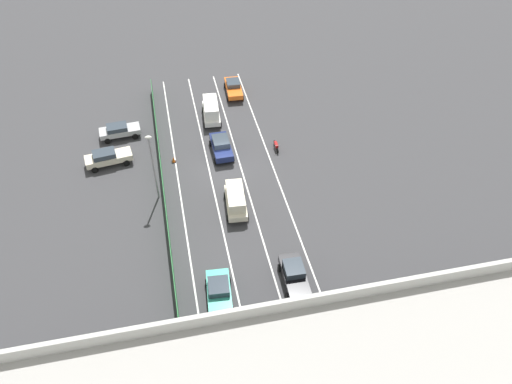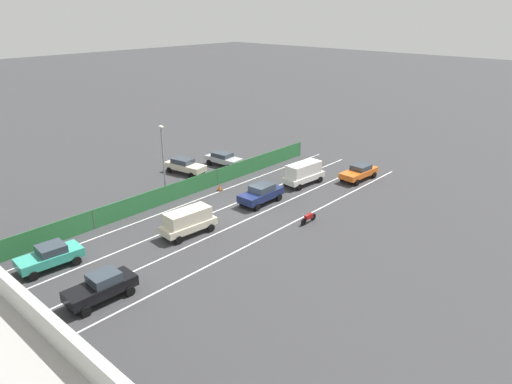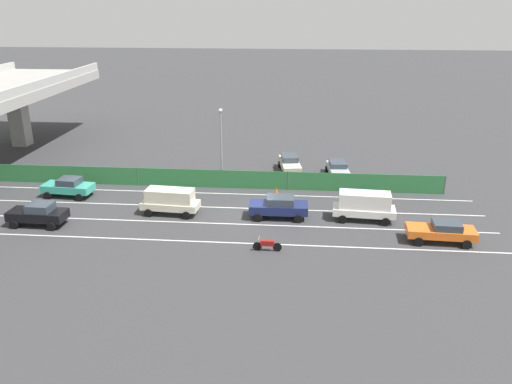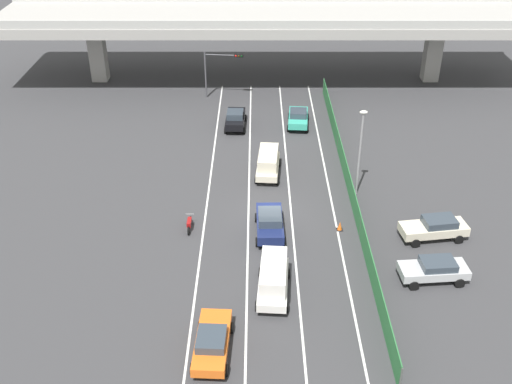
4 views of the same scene
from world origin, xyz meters
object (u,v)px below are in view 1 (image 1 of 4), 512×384
Objects in this scene: car_van_white at (211,110)px; car_taxi_teal at (219,292)px; car_sedan_navy at (221,146)px; car_sedan_black at (294,275)px; car_van_cream at (236,199)px; traffic_cone at (173,160)px; motorcycle at (276,146)px; car_taxi_orange at (233,87)px; street_lamp at (152,162)px; parked_wagon_silver at (119,130)px; parked_sedan_cream at (108,157)px; traffic_light at (354,333)px.

car_van_white is 1.10× the size of car_taxi_teal.
car_sedan_black is at bearing 99.37° from car_sedan_navy.
car_van_cream is 9.57m from traffic_cone.
car_taxi_teal reaches higher than motorcycle.
car_taxi_orange is 20.11m from street_lamp.
car_taxi_orange reaches higher than traffic_cone.
car_van_cream is 2.37× the size of motorcycle.
motorcycle is at bearing 160.43° from parked_wagon_silver.
car_taxi_orange is at bearing -99.57° from car_van_cream.
parked_sedan_cream is at bearing -52.81° from street_lamp.
motorcycle is at bearing -125.74° from car_van_cream.
traffic_light is at bearing 120.44° from street_lamp.
motorcycle is 17.28m from parked_sedan_cream.
car_taxi_orange is 15.05m from parked_wagon_silver.
car_taxi_orange is 1.08× the size of car_taxi_teal.
parked_wagon_silver is at bearing -60.08° from car_sedan_black.
car_sedan_navy is at bearing -90.16° from car_van_cream.
parked_wagon_silver is at bearing -46.77° from traffic_cone.
traffic_light is at bearing 100.63° from car_sedan_navy.
car_van_cream is at bearing -72.29° from car_sedan_black.
car_taxi_orange is 11.96m from car_sedan_navy.
traffic_cone is (7.98, -17.42, -0.62)m from car_sedan_black.
car_van_cream is at bearing 80.43° from car_taxi_orange.
car_van_white is at bearing -89.77° from car_van_cream.
parked_sedan_cream is at bearing -2.87° from car_sedan_navy.
car_van_cream is 9.91m from motorcycle.
parked_sedan_cream is (14.44, -18.44, -0.03)m from car_sedan_black.
car_taxi_teal is at bearing 63.44° from motorcycle.
motorcycle is at bearing 179.51° from traffic_cone.
traffic_light is at bearing 111.47° from traffic_cone.
car_sedan_navy reaches higher than motorcycle.
car_sedan_black is at bearing -76.39° from traffic_light.
car_van_cream is at bearing -107.61° from car_taxi_teal.
traffic_cone is at bearing 54.53° from car_van_white.
parked_wagon_silver is at bearing -104.47° from parked_sedan_cream.
car_taxi_orange is (-3.38, -20.03, -0.32)m from car_van_cream.
motorcycle is at bearing 129.66° from car_van_white.
traffic_light is 7.42× the size of traffic_cone.
car_van_cream is 1.04× the size of parked_wagon_silver.
parked_sedan_cream is 0.97× the size of traffic_light.
car_taxi_teal is at bearing 114.11° from parked_sedan_cream.
car_taxi_teal is 17.88m from traffic_cone.
motorcycle is 0.39× the size of traffic_light.
parked_sedan_cream is at bearing 75.53° from parked_wagon_silver.
car_van_white is (3.03, -24.36, 0.32)m from car_sedan_black.
car_van_cream reaches higher than car_taxi_orange.
car_sedan_black is 0.90× the size of car_van_white.
street_lamp reaches higher than parked_wagon_silver.
traffic_light reaches higher than motorcycle.
car_van_white is 2.46× the size of motorcycle.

